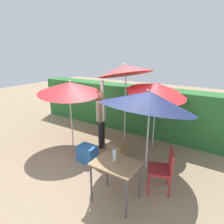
# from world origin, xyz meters

# --- Properties ---
(ground_plane) EXTENTS (24.00, 24.00, 0.00)m
(ground_plane) POSITION_xyz_m (0.00, 0.00, 0.00)
(ground_plane) COLOR #9E8466
(hedge_row) EXTENTS (8.00, 0.70, 1.55)m
(hedge_row) POSITION_xyz_m (0.00, 1.88, 0.77)
(hedge_row) COLOR #2D7033
(hedge_row) RESTS_ON ground_plane
(umbrella_rainbow) EXTENTS (2.07, 2.07, 2.09)m
(umbrella_rainbow) POSITION_xyz_m (1.15, -0.06, 1.67)
(umbrella_rainbow) COLOR silver
(umbrella_rainbow) RESTS_ON ground_plane
(umbrella_orange) EXTENTS (1.67, 1.64, 2.03)m
(umbrella_orange) POSITION_xyz_m (0.91, 1.16, 1.69)
(umbrella_orange) COLOR silver
(umbrella_orange) RESTS_ON ground_plane
(umbrella_yellow) EXTENTS (1.74, 1.73, 1.97)m
(umbrella_yellow) POSITION_xyz_m (-1.11, -0.09, 1.71)
(umbrella_yellow) COLOR silver
(umbrella_yellow) RESTS_ON ground_plane
(umbrella_navy) EXTENTS (1.64, 1.61, 2.52)m
(umbrella_navy) POSITION_xyz_m (-0.06, 1.09, 2.14)
(umbrella_navy) COLOR silver
(umbrella_navy) RESTS_ON ground_plane
(person_vendor) EXTENTS (0.36, 0.53, 1.88)m
(person_vendor) POSITION_xyz_m (-0.36, 0.31, 0.93)
(person_vendor) COLOR black
(person_vendor) RESTS_ON ground_plane
(chair_plastic) EXTENTS (0.57, 0.57, 0.89)m
(chair_plastic) POSITION_xyz_m (1.73, -0.59, 0.51)
(chair_plastic) COLOR #B72D2D
(chair_plastic) RESTS_ON ground_plane
(cooler_box) EXTENTS (0.46, 0.33, 0.41)m
(cooler_box) POSITION_xyz_m (-0.19, -0.55, 0.21)
(cooler_box) COLOR #2D6BB7
(cooler_box) RESTS_ON ground_plane
(crate_cardboard) EXTENTS (0.41, 0.29, 0.40)m
(crate_cardboard) POSITION_xyz_m (0.34, -0.02, 0.20)
(crate_cardboard) COLOR #9E7A4C
(crate_cardboard) RESTS_ON ground_plane
(folding_table) EXTENTS (0.80, 0.60, 0.79)m
(folding_table) POSITION_xyz_m (1.09, -1.29, 0.69)
(folding_table) COLOR #4C4C51
(folding_table) RESTS_ON ground_plane
(bottle_water) EXTENTS (0.07, 0.07, 0.24)m
(bottle_water) POSITION_xyz_m (1.03, -1.23, 0.90)
(bottle_water) COLOR silver
(bottle_water) RESTS_ON folding_table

